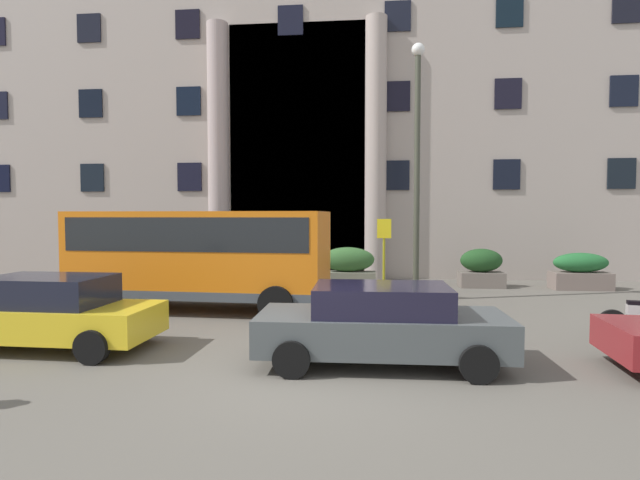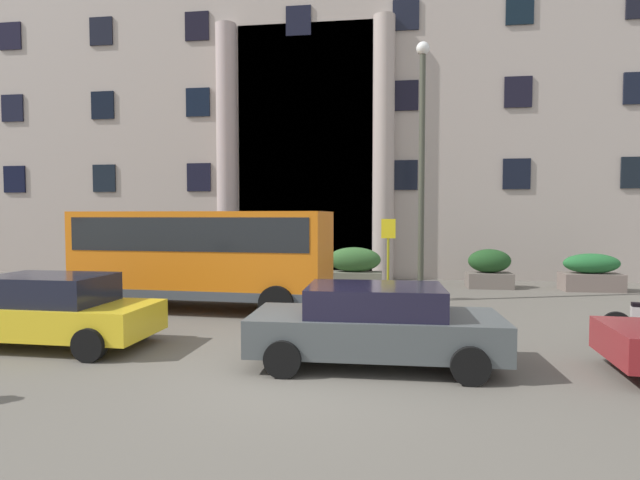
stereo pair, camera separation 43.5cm
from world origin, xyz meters
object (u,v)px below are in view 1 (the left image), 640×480
object	(u,v)px
parked_estate_mid	(49,312)
orange_minibus	(201,251)
hedge_planter_east	(348,268)
lamppost_plaza_centre	(417,153)
bus_stop_sign	(384,250)
hedge_planter_entrance_left	(580,272)
hedge_planter_west	(481,269)
hedge_planter_far_west	(221,266)
parked_compact_extra	(382,324)

from	to	relation	value
parked_estate_mid	orange_minibus	bearing A→B (deg)	70.36
hedge_planter_east	lamppost_plaza_centre	xyz separation A→B (m)	(2.24, -2.82, 3.88)
bus_stop_sign	hedge_planter_entrance_left	xyz separation A→B (m)	(7.11, 3.00, -0.94)
hedge_planter_west	hedge_planter_far_west	distance (m)	9.85
hedge_planter_far_west	parked_compact_extra	xyz separation A→B (m)	(5.92, -9.80, 0.04)
bus_stop_sign	lamppost_plaza_centre	bearing A→B (deg)	3.38
orange_minibus	hedge_planter_entrance_left	world-z (taller)	orange_minibus
orange_minibus	hedge_planter_east	world-z (taller)	orange_minibus
orange_minibus	hedge_planter_west	xyz separation A→B (m)	(8.82, 5.35, -0.96)
hedge_planter_far_west	hedge_planter_east	bearing A→B (deg)	-1.88
bus_stop_sign	hedge_planter_east	distance (m)	3.26
bus_stop_sign	hedge_planter_west	bearing A→B (deg)	41.28
hedge_planter_far_west	lamppost_plaza_centre	size ratio (longest dim) A/B	0.26
parked_estate_mid	hedge_planter_far_west	bearing A→B (deg)	87.69
hedge_planter_entrance_left	parked_estate_mid	distance (m)	16.76
hedge_planter_west	parked_compact_extra	size ratio (longest dim) A/B	0.36
hedge_planter_east	hedge_planter_west	size ratio (longest dim) A/B	1.29
orange_minibus	hedge_planter_entrance_left	distance (m)	13.31
orange_minibus	bus_stop_sign	bearing A→B (deg)	25.49
hedge_planter_west	parked_compact_extra	xyz separation A→B (m)	(-3.93, -9.99, 0.04)
parked_estate_mid	hedge_planter_east	bearing A→B (deg)	60.56
orange_minibus	parked_estate_mid	size ratio (longest dim) A/B	1.67
parked_compact_extra	lamppost_plaza_centre	size ratio (longest dim) A/B	0.56
hedge_planter_west	parked_estate_mid	bearing A→B (deg)	-137.43
bus_stop_sign	parked_estate_mid	xyz separation A→B (m)	(-6.78, -6.38, -0.84)
hedge_planter_east	hedge_planter_west	world-z (taller)	hedge_planter_east
orange_minibus	hedge_planter_far_west	distance (m)	5.35
hedge_planter_west	hedge_planter_far_west	xyz separation A→B (m)	(-9.85, -0.19, 0.00)
bus_stop_sign	lamppost_plaza_centre	distance (m)	3.17
hedge_planter_far_west	orange_minibus	bearing A→B (deg)	-78.75
hedge_planter_west	orange_minibus	bearing A→B (deg)	-148.78
bus_stop_sign	hedge_planter_far_west	world-z (taller)	bus_stop_sign
hedge_planter_entrance_left	hedge_planter_far_west	distance (m)	13.27
bus_stop_sign	hedge_planter_west	distance (m)	4.98
hedge_planter_west	hedge_planter_far_west	size ratio (longest dim) A/B	0.76
hedge_planter_far_west	hedge_planter_entrance_left	bearing A→B (deg)	-0.20
parked_compact_extra	lamppost_plaza_centre	bearing A→B (deg)	78.98
hedge_planter_entrance_left	hedge_planter_far_west	size ratio (longest dim) A/B	0.96
parked_estate_mid	parked_compact_extra	bearing A→B (deg)	-1.81
hedge_planter_entrance_left	parked_estate_mid	world-z (taller)	parked_estate_mid
hedge_planter_east	parked_estate_mid	distance (m)	10.80
orange_minibus	parked_compact_extra	bearing A→B (deg)	-40.33
hedge_planter_west	hedge_planter_entrance_left	size ratio (longest dim) A/B	0.80
hedge_planter_entrance_left	parked_compact_extra	distance (m)	12.21
orange_minibus	parked_estate_mid	distance (m)	4.66
parked_compact_extra	hedge_planter_entrance_left	bearing A→B (deg)	52.31
hedge_planter_entrance_left	lamppost_plaza_centre	bearing A→B (deg)	-154.31
orange_minibus	lamppost_plaza_centre	size ratio (longest dim) A/B	0.90
bus_stop_sign	hedge_planter_entrance_left	world-z (taller)	bus_stop_sign
parked_estate_mid	bus_stop_sign	bearing A→B (deg)	44.68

